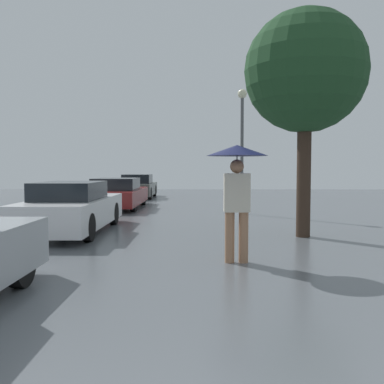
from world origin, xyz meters
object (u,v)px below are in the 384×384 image
at_px(tree, 305,73).
at_px(parked_car_farthest, 138,187).
at_px(parked_car_second, 72,208).
at_px(parked_car_third, 117,194).
at_px(street_lamp, 242,132).
at_px(pedestrian, 237,173).

bearing_deg(tree, parked_car_farthest, 113.76).
bearing_deg(parked_car_second, parked_car_third, 90.46).
distance_m(parked_car_second, tree, 6.38).
height_order(parked_car_second, street_lamp, street_lamp).
bearing_deg(tree, parked_car_third, 129.19).
bearing_deg(street_lamp, parked_car_third, 157.19).
height_order(pedestrian, parked_car_third, pedestrian).
bearing_deg(pedestrian, parked_car_farthest, 103.85).
relative_size(pedestrian, tree, 0.38).
distance_m(parked_car_third, street_lamp, 5.53).
bearing_deg(parked_car_farthest, street_lamp, -59.06).
height_order(parked_car_second, parked_car_third, parked_car_second).
distance_m(parked_car_second, parked_car_farthest, 11.98).
xyz_separation_m(pedestrian, parked_car_second, (-3.74, 3.35, -0.91)).
bearing_deg(parked_car_farthest, parked_car_third, -90.04).
distance_m(parked_car_second, street_lamp, 6.63).
bearing_deg(parked_car_second, street_lamp, 42.53).
distance_m(tree, street_lamp, 5.03).
distance_m(pedestrian, parked_car_second, 5.10).
height_order(parked_car_third, street_lamp, street_lamp).
distance_m(pedestrian, street_lamp, 7.73).
relative_size(pedestrian, parked_car_third, 0.43).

